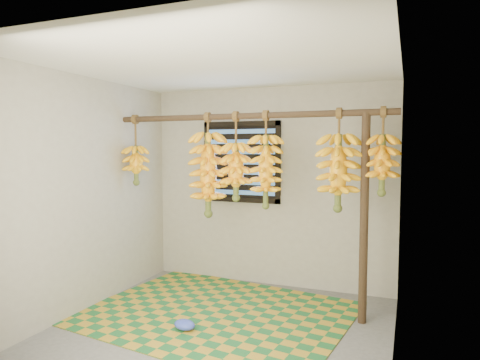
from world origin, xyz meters
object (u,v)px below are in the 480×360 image
at_px(banana_bunch_b, 208,174).
at_px(banana_bunch_d, 266,171).
at_px(support_post, 364,219).
at_px(banana_bunch_c, 236,171).
at_px(banana_bunch_f, 382,164).
at_px(plastic_bag, 185,325).
at_px(banana_bunch_a, 136,165).
at_px(banana_bunch_e, 338,172).
at_px(woven_mat, 216,313).

height_order(banana_bunch_b, banana_bunch_d, same).
relative_size(support_post, banana_bunch_c, 2.17).
distance_m(support_post, banana_bunch_f, 0.54).
relative_size(plastic_bag, banana_bunch_d, 0.22).
height_order(banana_bunch_a, banana_bunch_b, same).
distance_m(banana_bunch_c, banana_bunch_f, 1.46).
xyz_separation_m(banana_bunch_b, banana_bunch_e, (1.38, -0.00, 0.05)).
xyz_separation_m(support_post, banana_bunch_a, (-2.55, 0.00, 0.48)).
xyz_separation_m(support_post, banana_bunch_f, (0.15, -0.00, 0.52)).
xyz_separation_m(banana_bunch_b, banana_bunch_c, (0.32, 0.00, 0.04)).
bearing_deg(plastic_bag, banana_bunch_c, 76.49).
distance_m(banana_bunch_a, banana_bunch_c, 1.25).
relative_size(support_post, banana_bunch_d, 2.02).
height_order(plastic_bag, banana_bunch_b, banana_bunch_b).
bearing_deg(banana_bunch_d, plastic_bag, -123.29).
bearing_deg(banana_bunch_b, support_post, -0.00).
height_order(woven_mat, banana_bunch_d, banana_bunch_d).
xyz_separation_m(banana_bunch_a, banana_bunch_d, (1.57, 0.00, -0.05)).
bearing_deg(banana_bunch_e, woven_mat, -165.18).
xyz_separation_m(support_post, banana_bunch_b, (-1.63, 0.00, 0.39)).
xyz_separation_m(banana_bunch_d, banana_bunch_f, (1.13, -0.00, 0.09)).
xyz_separation_m(plastic_bag, banana_bunch_a, (-1.06, 0.79, 1.43)).
relative_size(banana_bunch_d, banana_bunch_e, 1.01).
distance_m(banana_bunch_c, banana_bunch_d, 0.33).
bearing_deg(banana_bunch_d, banana_bunch_f, -0.00).
bearing_deg(banana_bunch_f, woven_mat, -168.87).
relative_size(banana_bunch_b, banana_bunch_c, 1.20).
bearing_deg(banana_bunch_f, banana_bunch_b, 180.00).
height_order(banana_bunch_a, banana_bunch_f, same).
bearing_deg(banana_bunch_e, banana_bunch_d, 180.00).
xyz_separation_m(banana_bunch_a, banana_bunch_b, (0.92, 0.00, -0.09)).
distance_m(plastic_bag, banana_bunch_d, 1.67).
bearing_deg(banana_bunch_b, banana_bunch_e, -0.00).
distance_m(banana_bunch_e, banana_bunch_f, 0.41).
height_order(banana_bunch_b, banana_bunch_e, same).
distance_m(support_post, woven_mat, 1.75).
relative_size(woven_mat, banana_bunch_c, 2.77).
bearing_deg(banana_bunch_a, banana_bunch_c, 0.00).
bearing_deg(support_post, banana_bunch_c, 180.00).
height_order(plastic_bag, banana_bunch_e, banana_bunch_e).
bearing_deg(banana_bunch_f, banana_bunch_e, 180.00).
bearing_deg(banana_bunch_e, plastic_bag, -147.70).
relative_size(banana_bunch_a, banana_bunch_c, 0.86).
height_order(banana_bunch_a, banana_bunch_c, same).
xyz_separation_m(plastic_bag, banana_bunch_c, (0.19, 0.79, 1.37)).
xyz_separation_m(banana_bunch_a, banana_bunch_f, (2.70, -0.00, 0.04)).
xyz_separation_m(banana_bunch_a, banana_bunch_e, (2.30, 0.00, -0.04)).
xyz_separation_m(plastic_bag, banana_bunch_e, (1.25, 0.79, 1.38)).
bearing_deg(plastic_bag, banana_bunch_b, 99.67).
bearing_deg(banana_bunch_f, banana_bunch_c, 180.00).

